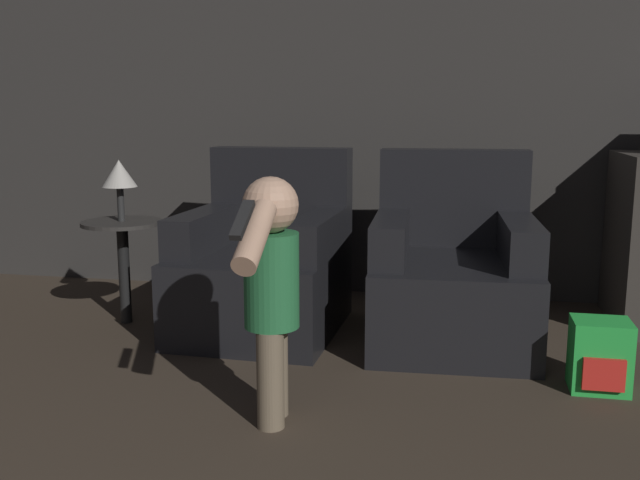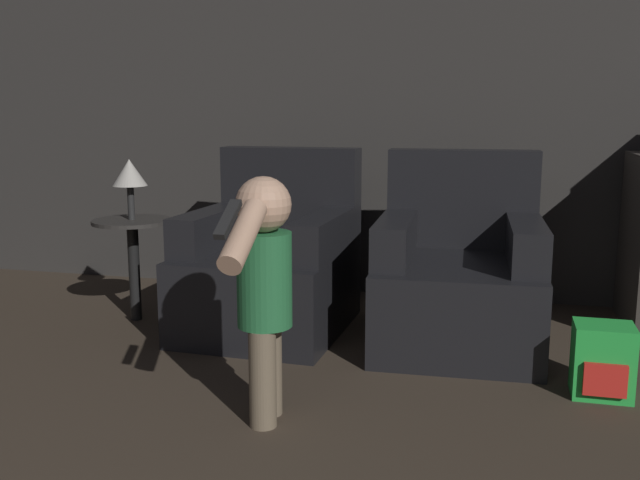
% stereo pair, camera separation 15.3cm
% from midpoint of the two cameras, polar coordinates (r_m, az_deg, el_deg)
% --- Properties ---
extents(wall_back, '(8.40, 0.05, 2.60)m').
position_cam_midpoint_polar(wall_back, '(4.42, -1.65, 12.66)').
color(wall_back, '#33302D').
rests_on(wall_back, ground_plane).
extents(armchair_left, '(0.80, 0.93, 0.92)m').
position_cam_midpoint_polar(armchair_left, '(3.70, -5.62, -2.27)').
color(armchair_left, black).
rests_on(armchair_left, ground_plane).
extents(armchair_right, '(0.80, 0.93, 0.92)m').
position_cam_midpoint_polar(armchair_right, '(3.55, 9.35, -2.91)').
color(armchair_right, black).
rests_on(armchair_right, ground_plane).
extents(person_toddler, '(0.20, 0.61, 0.90)m').
position_cam_midpoint_polar(person_toddler, '(2.53, -5.70, -3.27)').
color(person_toddler, brown).
rests_on(person_toddler, ground_plane).
extents(toy_backpack, '(0.23, 0.21, 0.29)m').
position_cam_midpoint_polar(toy_backpack, '(3.10, 20.16, -8.71)').
color(toy_backpack, green).
rests_on(toy_backpack, ground_plane).
extents(side_table, '(0.42, 0.42, 0.55)m').
position_cam_midpoint_polar(side_table, '(3.91, -16.60, -0.09)').
color(side_table, black).
rests_on(side_table, ground_plane).
extents(lamp, '(0.18, 0.18, 0.32)m').
position_cam_midpoint_polar(lamp, '(3.86, -16.87, 5.01)').
color(lamp, '#262626').
rests_on(lamp, side_table).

